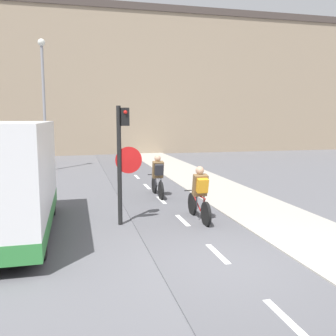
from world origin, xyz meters
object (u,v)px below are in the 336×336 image
(street_lamp_far, at_px, (44,91))
(van, at_px, (5,181))
(traffic_light_pole, at_px, (123,152))
(cyclist_far, at_px, (158,177))
(cyclist_near, at_px, (200,195))

(street_lamp_far, xyz_separation_m, van, (-0.12, -10.89, -2.73))
(traffic_light_pole, distance_m, street_lamp_far, 11.11)
(street_lamp_far, distance_m, cyclist_far, 9.22)
(traffic_light_pole, distance_m, cyclist_far, 3.61)
(cyclist_far, bearing_deg, traffic_light_pole, -117.09)
(street_lamp_far, distance_m, van, 11.23)
(traffic_light_pole, height_order, van, traffic_light_pole)
(cyclist_near, height_order, van, van)
(traffic_light_pole, xyz_separation_m, cyclist_far, (1.56, 3.04, -1.16))
(van, bearing_deg, street_lamp_far, 89.37)
(cyclist_near, xyz_separation_m, van, (-4.69, -0.15, 0.58))
(street_lamp_far, bearing_deg, traffic_light_pole, -76.25)
(traffic_light_pole, xyz_separation_m, cyclist_near, (1.98, -0.16, -1.16))
(cyclist_near, bearing_deg, street_lamp_far, 113.02)
(street_lamp_far, relative_size, van, 1.26)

